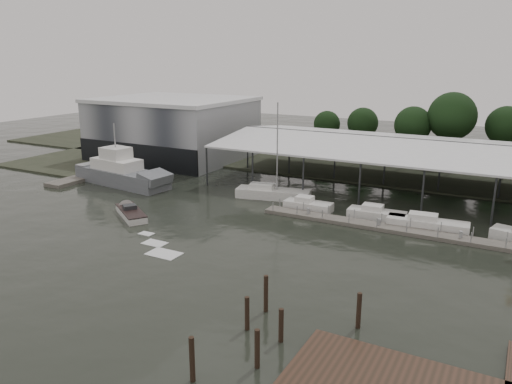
% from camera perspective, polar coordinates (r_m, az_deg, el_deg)
% --- Properties ---
extents(ground, '(200.00, 200.00, 0.00)m').
position_cam_1_polar(ground, '(50.66, -4.73, -4.96)').
color(ground, black).
rests_on(ground, ground).
extents(land_strip_far, '(140.00, 30.00, 0.30)m').
position_cam_1_polar(land_strip_far, '(87.49, 10.49, 3.58)').
color(land_strip_far, '#383B2C').
rests_on(land_strip_far, ground).
extents(land_strip_west, '(20.00, 40.00, 0.30)m').
position_cam_1_polar(land_strip_west, '(97.69, -14.86, 4.54)').
color(land_strip_west, '#383B2C').
rests_on(land_strip_west, ground).
extents(storage_warehouse, '(24.50, 20.50, 10.50)m').
position_cam_1_polar(storage_warehouse, '(89.07, -9.42, 7.23)').
color(storage_warehouse, '#9B9FA5').
rests_on(storage_warehouse, ground).
extents(covered_boat_shed, '(58.24, 24.00, 6.96)m').
position_cam_1_polar(covered_boat_shed, '(69.19, 20.50, 4.88)').
color(covered_boat_shed, white).
rests_on(covered_boat_shed, ground).
extents(trawler_dock, '(3.00, 18.00, 0.50)m').
position_cam_1_polar(trawler_dock, '(79.62, -17.43, 2.09)').
color(trawler_dock, slate).
rests_on(trawler_dock, ground).
extents(floating_dock, '(28.00, 2.00, 1.40)m').
position_cam_1_polar(floating_dock, '(53.74, 14.90, -4.01)').
color(floating_dock, slate).
rests_on(floating_dock, ground).
extents(grey_trawler, '(16.15, 6.05, 8.84)m').
position_cam_1_polar(grey_trawler, '(72.29, -15.05, 2.06)').
color(grey_trawler, slate).
rests_on(grey_trawler, ground).
extents(white_sailboat, '(9.69, 4.60, 12.30)m').
position_cam_1_polar(white_sailboat, '(63.27, 1.84, -0.15)').
color(white_sailboat, white).
rests_on(white_sailboat, ground).
extents(speedboat_underway, '(15.97, 11.21, 2.00)m').
position_cam_1_polar(speedboat_underway, '(58.36, -14.22, -2.23)').
color(speedboat_underway, white).
rests_on(speedboat_underway, ground).
extents(moored_cruiser_0, '(5.59, 2.25, 1.70)m').
position_cam_1_polar(moored_cruiser_0, '(58.64, 5.94, -1.52)').
color(moored_cruiser_0, white).
rests_on(moored_cruiser_0, ground).
extents(moored_cruiser_1, '(6.37, 2.46, 1.70)m').
position_cam_1_polar(moored_cruiser_1, '(56.67, 13.58, -2.47)').
color(moored_cruiser_1, white).
rests_on(moored_cruiser_1, ground).
extents(moored_cruiser_2, '(8.30, 2.83, 1.70)m').
position_cam_1_polar(moored_cruiser_2, '(54.97, 18.94, -3.45)').
color(moored_cruiser_2, white).
rests_on(moored_cruiser_2, ground).
extents(mooring_pilings, '(6.73, 10.22, 3.35)m').
position_cam_1_polar(mooring_pilings, '(32.57, 1.45, -15.22)').
color(mooring_pilings, '#312218').
rests_on(mooring_pilings, ground).
extents(horizon_tree_line, '(70.50, 11.08, 11.83)m').
position_cam_1_polar(horizon_tree_line, '(88.88, 25.96, 6.59)').
color(horizon_tree_line, black).
rests_on(horizon_tree_line, ground).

